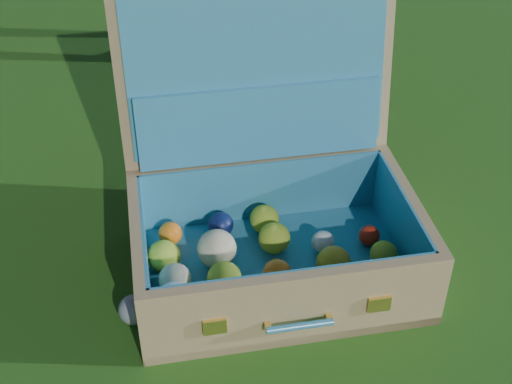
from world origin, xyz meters
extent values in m
plane|color=#215114|center=(0.00, 0.00, 0.00)|extent=(60.00, 60.00, 0.00)
sphere|color=teal|center=(-0.53, -0.12, 0.03)|extent=(0.07, 0.07, 0.07)
cube|color=tan|center=(-0.19, -0.18, 0.01)|extent=(0.78, 0.66, 0.02)
cube|color=tan|center=(-0.27, -0.37, 0.10)|extent=(0.62, 0.28, 0.20)
cube|color=tan|center=(-0.10, 0.02, 0.10)|extent=(0.62, 0.28, 0.20)
cube|color=tan|center=(-0.48, -0.05, 0.10)|extent=(0.18, 0.37, 0.20)
cube|color=tan|center=(0.11, -0.30, 0.10)|extent=(0.18, 0.37, 0.20)
cube|color=teal|center=(-0.19, -0.18, 0.03)|extent=(0.71, 0.60, 0.01)
cube|color=teal|center=(-0.26, -0.35, 0.11)|extent=(0.56, 0.24, 0.17)
cube|color=teal|center=(-0.11, 0.00, 0.11)|extent=(0.56, 0.24, 0.17)
cube|color=teal|center=(-0.46, -0.06, 0.11)|extent=(0.16, 0.36, 0.17)
cube|color=teal|center=(0.09, -0.29, 0.11)|extent=(0.16, 0.36, 0.17)
cube|color=tan|center=(-0.08, 0.07, 0.41)|extent=(0.65, 0.35, 0.44)
cube|color=teal|center=(-0.09, 0.05, 0.41)|extent=(0.59, 0.30, 0.39)
cube|color=teal|center=(-0.10, 0.03, 0.29)|extent=(0.56, 0.27, 0.19)
cube|color=#F2C659|center=(-0.43, -0.31, 0.10)|extent=(0.05, 0.03, 0.04)
cube|color=#F2C659|center=(-0.11, -0.45, 0.10)|extent=(0.05, 0.03, 0.04)
cylinder|color=teal|center=(-0.28, -0.40, 0.08)|extent=(0.14, 0.07, 0.02)
cube|color=#F2C659|center=(-0.34, -0.36, 0.08)|extent=(0.02, 0.02, 0.01)
cube|color=#F2C659|center=(-0.22, -0.41, 0.08)|extent=(0.02, 0.02, 0.01)
sphere|color=white|center=(-0.47, -0.20, 0.08)|extent=(0.10, 0.10, 0.10)
sphere|color=gold|center=(-0.36, -0.25, 0.07)|extent=(0.07, 0.07, 0.07)
sphere|color=#AFC530|center=(-0.24, -0.30, 0.06)|extent=(0.07, 0.07, 0.07)
sphere|color=red|center=(-0.12, -0.34, 0.06)|extent=(0.05, 0.05, 0.05)
sphere|color=#0D1843|center=(-0.01, -0.39, 0.07)|extent=(0.07, 0.07, 0.07)
sphere|color=beige|center=(-0.42, -0.12, 0.07)|extent=(0.07, 0.07, 0.07)
sphere|color=#AFC530|center=(-0.33, -0.18, 0.07)|extent=(0.08, 0.08, 0.08)
sphere|color=orange|center=(-0.22, -0.23, 0.06)|extent=(0.07, 0.07, 0.07)
sphere|color=gold|center=(-0.09, -0.27, 0.07)|extent=(0.08, 0.08, 0.08)
sphere|color=#AFC530|center=(0.03, -0.31, 0.06)|extent=(0.06, 0.06, 0.06)
sphere|color=#AFC530|center=(-0.41, -0.04, 0.07)|extent=(0.08, 0.08, 0.08)
sphere|color=beige|center=(-0.30, -0.09, 0.08)|extent=(0.09, 0.09, 0.09)
sphere|color=#AFC530|center=(-0.16, -0.12, 0.07)|extent=(0.08, 0.08, 0.08)
sphere|color=white|center=(-0.06, -0.19, 0.06)|extent=(0.06, 0.06, 0.06)
sphere|color=red|center=(0.05, -0.23, 0.06)|extent=(0.05, 0.05, 0.05)
sphere|color=orange|center=(-0.35, 0.04, 0.06)|extent=(0.06, 0.06, 0.06)
sphere|color=#0D1843|center=(-0.23, 0.00, 0.06)|extent=(0.06, 0.06, 0.06)
sphere|color=#AFC530|center=(-0.14, -0.05, 0.07)|extent=(0.07, 0.07, 0.07)
camera|label=1|loc=(-0.91, -1.19, 1.20)|focal=50.00mm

